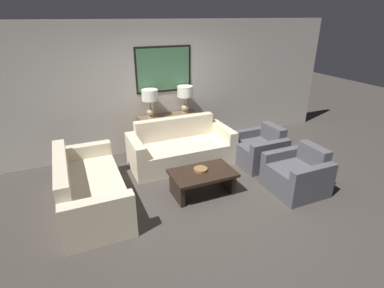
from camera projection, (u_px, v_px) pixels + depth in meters
name	position (u px, v px, depth m)	size (l,w,h in m)	color
ground_plane	(212.00, 198.00, 4.84)	(20.00, 20.00, 0.00)	#3D3833
back_wall	(163.00, 87.00, 6.27)	(8.07, 0.12, 2.65)	beige
console_table	(169.00, 133.00, 6.42)	(1.25, 0.38, 0.79)	brown
table_lamp_left	(150.00, 98.00, 5.96)	(0.32, 0.32, 0.58)	tan
table_lamp_right	(185.00, 94.00, 6.24)	(0.32, 0.32, 0.58)	tan
couch_by_back_wall	(181.00, 149.00, 5.89)	(1.99, 0.92, 0.85)	beige
couch_by_side	(88.00, 189.00, 4.54)	(0.92, 1.99, 0.85)	beige
coffee_table	(203.00, 178.00, 4.87)	(1.03, 0.64, 0.40)	black
decorative_bowl	(201.00, 169.00, 4.85)	(0.22, 0.22, 0.05)	olive
armchair_near_back_wall	(259.00, 150.00, 5.86)	(0.83, 0.86, 0.75)	#4C4C51
armchair_near_camera	(297.00, 175.00, 4.96)	(0.83, 0.86, 0.75)	#4C4C51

